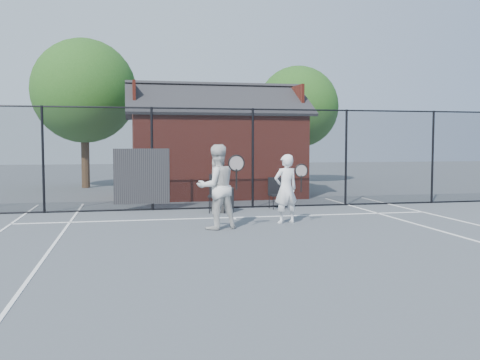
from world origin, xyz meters
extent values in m
plane|color=#4F545A|center=(0.00, 0.00, 0.00)|extent=(80.00, 80.00, 0.00)
cube|color=white|center=(0.00, 3.00, 0.01)|extent=(11.00, 0.06, 0.01)
cube|color=white|center=(-4.11, -2.00, 0.01)|extent=(0.06, 18.00, 0.01)
cube|color=white|center=(0.00, 2.85, 0.01)|extent=(0.06, 0.30, 0.01)
cylinder|color=black|center=(-5.00, 5.00, 1.50)|extent=(0.07, 0.07, 3.00)
cylinder|color=black|center=(-2.00, 5.00, 1.50)|extent=(0.07, 0.07, 3.00)
cylinder|color=black|center=(1.00, 5.00, 1.50)|extent=(0.07, 0.07, 3.00)
cylinder|color=black|center=(4.00, 5.00, 1.50)|extent=(0.07, 0.07, 3.00)
cylinder|color=black|center=(7.00, 5.00, 1.50)|extent=(0.07, 0.07, 3.00)
cylinder|color=black|center=(0.00, 5.00, 2.97)|extent=(22.00, 0.04, 0.04)
cylinder|color=black|center=(0.00, 5.00, 0.03)|extent=(22.00, 0.04, 0.04)
cube|color=black|center=(0.00, 5.00, 1.50)|extent=(22.00, 3.00, 0.01)
cube|color=black|center=(-2.30, 4.98, 1.00)|extent=(1.60, 0.04, 1.60)
cube|color=maroon|center=(0.50, 9.00, 1.50)|extent=(6.00, 4.00, 3.00)
cube|color=black|center=(0.50, 8.00, 3.53)|extent=(6.50, 2.36, 1.32)
cube|color=black|center=(0.50, 10.00, 3.53)|extent=(6.50, 2.36, 1.32)
cube|color=maroon|center=(-2.45, 9.00, 3.53)|extent=(0.10, 2.80, 1.06)
cube|color=maroon|center=(3.45, 9.00, 3.53)|extent=(0.10, 2.80, 1.06)
cylinder|color=#372616|center=(-4.50, 13.50, 1.26)|extent=(0.36, 0.36, 2.52)
sphere|color=#174513|center=(-4.50, 13.50, 4.20)|extent=(4.48, 4.48, 4.48)
cylinder|color=#372616|center=(5.50, 14.50, 1.12)|extent=(0.36, 0.36, 2.23)
sphere|color=#174513|center=(5.50, 14.50, 3.72)|extent=(3.97, 3.97, 3.97)
imported|color=white|center=(1.08, 1.80, 0.84)|extent=(0.69, 0.53, 1.69)
torus|color=black|center=(1.36, 1.46, 1.30)|extent=(0.33, 0.03, 0.33)
cylinder|color=black|center=(1.36, 1.46, 0.99)|extent=(0.03, 0.03, 0.40)
imported|color=silver|center=(-0.72, 1.28, 0.96)|extent=(1.11, 0.97, 1.93)
torus|color=black|center=(-0.34, 0.90, 1.52)|extent=(0.38, 0.03, 0.38)
cylinder|color=black|center=(-0.34, 0.90, 1.16)|extent=(0.04, 0.04, 0.46)
cube|color=black|center=(-0.23, 4.10, 0.52)|extent=(0.62, 0.64, 1.05)
cube|color=black|center=(1.65, 4.60, 0.45)|extent=(0.47, 0.49, 0.91)
cylinder|color=black|center=(0.00, 4.10, 0.35)|extent=(0.51, 0.51, 0.69)
camera|label=1|loc=(-2.69, -10.67, 1.97)|focal=40.00mm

